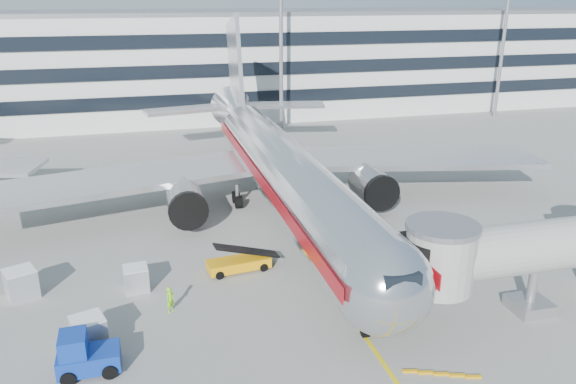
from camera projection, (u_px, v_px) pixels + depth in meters
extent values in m
plane|color=gray|center=(320.00, 271.00, 38.25)|extent=(180.00, 180.00, 0.00)
cube|color=#DCBE0B|center=(283.00, 218.00, 47.36)|extent=(0.25, 70.00, 0.01)
cylinder|color=silver|center=(289.00, 178.00, 44.15)|extent=(5.00, 36.00, 5.00)
sphere|color=silver|center=(384.00, 286.00, 27.74)|extent=(5.00, 5.00, 5.00)
cone|color=silver|center=(238.00, 114.00, 64.91)|extent=(5.00, 10.00, 5.00)
cube|color=black|center=(399.00, 280.00, 26.00)|extent=(1.80, 1.20, 0.90)
cube|color=#B7B7BC|center=(408.00, 158.00, 52.59)|extent=(24.95, 12.07, 0.50)
cube|color=#B7B7BC|center=(120.00, 180.00, 46.26)|extent=(24.95, 12.07, 0.50)
cylinder|color=#99999E|center=(372.00, 186.00, 48.58)|extent=(3.00, 4.20, 3.00)
cylinder|color=#99999E|center=(186.00, 202.00, 44.69)|extent=(3.00, 4.20, 3.00)
cylinder|color=black|center=(382.00, 193.00, 46.76)|extent=(3.10, 0.50, 3.10)
cylinder|color=black|center=(188.00, 211.00, 42.86)|extent=(3.10, 0.50, 3.10)
cube|color=#B7B7BC|center=(236.00, 75.00, 63.91)|extent=(0.45, 9.39, 13.72)
cube|color=#B7B7BC|center=(282.00, 105.00, 66.96)|extent=(10.41, 4.94, 0.35)
cube|color=#B7B7BC|center=(189.00, 110.00, 64.29)|extent=(10.41, 4.94, 0.35)
cylinder|color=gray|center=(365.00, 322.00, 30.66)|extent=(0.24, 0.24, 1.80)
cylinder|color=black|center=(365.00, 329.00, 30.81)|extent=(0.35, 0.90, 0.90)
cylinder|color=gray|center=(306.00, 189.00, 51.46)|extent=(0.30, 0.30, 2.00)
cylinder|color=gray|center=(237.00, 195.00, 49.90)|extent=(0.30, 0.30, 2.00)
cube|color=#9F0B13|center=(320.00, 172.00, 44.66)|extent=(0.06, 38.00, 0.90)
cube|color=#9F0B13|center=(258.00, 177.00, 43.43)|extent=(0.06, 38.00, 0.90)
cylinder|color=#A8A8A3|center=(539.00, 246.00, 32.12)|extent=(13.00, 3.00, 3.00)
cylinder|color=#A8A8A3|center=(440.00, 259.00, 30.58)|extent=(3.80, 3.80, 3.40)
cylinder|color=gray|center=(443.00, 227.00, 29.95)|extent=(4.00, 4.00, 0.30)
cube|color=black|center=(418.00, 262.00, 30.27)|extent=(1.40, 2.60, 2.60)
cylinder|color=gray|center=(532.00, 287.00, 32.98)|extent=(0.56, 0.56, 3.20)
cube|color=gray|center=(529.00, 305.00, 33.39)|extent=(2.20, 2.20, 0.70)
cylinder|color=black|center=(516.00, 307.00, 33.17)|extent=(0.35, 0.70, 0.70)
cylinder|color=black|center=(542.00, 303.00, 33.61)|extent=(0.35, 0.70, 0.70)
cube|color=silver|center=(207.00, 64.00, 88.63)|extent=(150.00, 24.00, 15.00)
cube|color=black|center=(219.00, 99.00, 78.76)|extent=(150.00, 0.30, 1.80)
cube|color=black|center=(218.00, 70.00, 77.44)|extent=(150.00, 0.30, 1.80)
cube|color=black|center=(217.00, 40.00, 76.11)|extent=(150.00, 0.30, 1.80)
cube|color=gray|center=(205.00, 12.00, 86.05)|extent=(150.00, 24.00, 0.60)
cylinder|color=gray|center=(281.00, 37.00, 74.34)|extent=(0.50, 0.50, 25.00)
cylinder|color=gray|center=(504.00, 33.00, 82.61)|extent=(0.50, 0.50, 25.00)
cube|color=orange|center=(239.00, 263.00, 38.18)|extent=(4.40, 2.03, 0.68)
cube|color=black|center=(238.00, 252.00, 37.89)|extent=(4.56, 1.57, 1.48)
cylinder|color=black|center=(214.00, 266.00, 38.31)|extent=(0.61, 0.34, 0.58)
cylinder|color=black|center=(219.00, 275.00, 37.13)|extent=(0.61, 0.34, 0.58)
cylinder|color=black|center=(257.00, 259.00, 39.39)|extent=(0.61, 0.34, 0.58)
cylinder|color=black|center=(264.00, 267.00, 38.20)|extent=(0.61, 0.34, 0.58)
cube|color=navy|center=(89.00, 360.00, 27.84)|extent=(3.02, 1.75, 0.96)
cube|color=navy|center=(73.00, 345.00, 27.36)|extent=(1.31, 1.62, 1.17)
cube|color=black|center=(72.00, 339.00, 27.23)|extent=(1.20, 1.41, 0.11)
cylinder|color=black|center=(71.00, 359.00, 28.43)|extent=(0.75, 0.33, 0.75)
cylinder|color=black|center=(68.00, 378.00, 26.97)|extent=(0.75, 0.33, 0.75)
cylinder|color=black|center=(110.00, 353.00, 28.92)|extent=(0.75, 0.33, 0.75)
cylinder|color=black|center=(110.00, 371.00, 27.47)|extent=(0.75, 0.33, 0.75)
cube|color=silver|center=(21.00, 284.00, 34.76)|extent=(2.26, 2.26, 1.78)
cube|color=white|center=(19.00, 271.00, 34.46)|extent=(2.26, 2.26, 0.07)
cube|color=silver|center=(136.00, 279.00, 35.62)|extent=(1.61, 1.61, 1.54)
cube|color=white|center=(135.00, 268.00, 35.36)|extent=(1.61, 1.61, 0.06)
cube|color=silver|center=(89.00, 333.00, 29.77)|extent=(2.07, 2.07, 1.69)
cube|color=white|center=(87.00, 319.00, 29.48)|extent=(2.07, 2.07, 0.06)
imported|color=#82E117|center=(170.00, 300.00, 33.13)|extent=(0.68, 0.68, 1.60)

